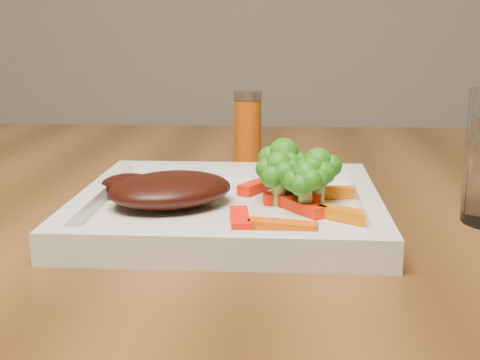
{
  "coord_description": "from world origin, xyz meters",
  "views": [
    {
      "loc": [
        -0.02,
        -0.82,
        0.92
      ],
      "look_at": [
        -0.06,
        -0.23,
        0.79
      ],
      "focal_mm": 50.0,
      "sensor_mm": 36.0,
      "label": 1
    }
  ],
  "objects": [
    {
      "name": "spice_shaker",
      "position": [
        -0.07,
        0.04,
        0.8
      ],
      "size": [
        0.04,
        0.04,
        0.09
      ],
      "primitive_type": "cylinder",
      "rotation": [
        0.0,
        0.0,
        0.29
      ],
      "color": "#AB4309",
      "rests_on": "dining_table"
    },
    {
      "name": "carrot_3",
      "position": [
        0.03,
        -0.2,
        0.77
      ],
      "size": [
        0.06,
        0.02,
        0.01
      ],
      "primitive_type": "cube",
      "rotation": [
        0.0,
        0.0,
        0.15
      ],
      "color": "#F06403",
      "rests_on": "plate"
    },
    {
      "name": "carrot_4",
      "position": [
        -0.05,
        -0.18,
        0.77
      ],
      "size": [
        0.04,
        0.05,
        0.01
      ],
      "primitive_type": "cube",
      "rotation": [
        0.0,
        0.0,
        1.06
      ],
      "color": "#FF1904",
      "rests_on": "plate"
    },
    {
      "name": "plate",
      "position": [
        -0.07,
        -0.23,
        0.76
      ],
      "size": [
        0.27,
        0.27,
        0.01
      ],
      "primitive_type": "cube",
      "color": "silver",
      "rests_on": "dining_table"
    },
    {
      "name": "broccoli_0",
      "position": [
        -0.02,
        -0.2,
        0.8
      ],
      "size": [
        0.06,
        0.06,
        0.07
      ],
      "primitive_type": null,
      "rotation": [
        0.0,
        0.0,
        0.17
      ],
      "color": "#377B14",
      "rests_on": "plate"
    },
    {
      "name": "carrot_5",
      "position": [
        -0.01,
        -0.25,
        0.77
      ],
      "size": [
        0.04,
        0.05,
        0.01
      ],
      "primitive_type": "cube",
      "rotation": [
        0.0,
        0.0,
        -0.94
      ],
      "color": "red",
      "rests_on": "plate"
    },
    {
      "name": "broccoli_3",
      "position": [
        -0.03,
        -0.23,
        0.79
      ],
      "size": [
        0.06,
        0.06,
        0.06
      ],
      "primitive_type": null,
      "rotation": [
        0.0,
        0.0,
        -0.37
      ],
      "color": "#356510",
      "rests_on": "plate"
    },
    {
      "name": "steak",
      "position": [
        -0.13,
        -0.23,
        0.78
      ],
      "size": [
        0.15,
        0.14,
        0.03
      ],
      "primitive_type": "ellipsoid",
      "rotation": [
        0.0,
        0.0,
        0.6
      ],
      "color": "black",
      "rests_on": "plate"
    },
    {
      "name": "carrot_1",
      "position": [
        0.03,
        -0.28,
        0.77
      ],
      "size": [
        0.05,
        0.04,
        0.01
      ],
      "primitive_type": "cube",
      "rotation": [
        0.0,
        0.0,
        -0.63
      ],
      "color": "#CC5F03",
      "rests_on": "plate"
    },
    {
      "name": "broccoli_2",
      "position": [
        -0.01,
        -0.25,
        0.79
      ],
      "size": [
        0.05,
        0.05,
        0.06
      ],
      "primitive_type": null,
      "rotation": [
        0.0,
        0.0,
        -0.1
      ],
      "color": "#237213",
      "rests_on": "plate"
    },
    {
      "name": "carrot_2",
      "position": [
        -0.06,
        -0.3,
        0.77
      ],
      "size": [
        0.02,
        0.06,
        0.01
      ],
      "primitive_type": "cube",
      "rotation": [
        0.0,
        0.0,
        1.68
      ],
      "color": "#FF1104",
      "rests_on": "plate"
    },
    {
      "name": "broccoli_1",
      "position": [
        0.01,
        -0.22,
        0.79
      ],
      "size": [
        0.05,
        0.05,
        0.06
      ],
      "primitive_type": null,
      "rotation": [
        0.0,
        0.0,
        -0.04
      ],
      "color": "#136010",
      "rests_on": "plate"
    },
    {
      "name": "carrot_6",
      "position": [
        -0.02,
        -0.22,
        0.77
      ],
      "size": [
        0.05,
        0.02,
        0.01
      ],
      "primitive_type": "cube",
      "rotation": [
        0.0,
        0.0,
        0.13
      ],
      "color": "#FF1804",
      "rests_on": "plate"
    },
    {
      "name": "carrot_0",
      "position": [
        -0.02,
        -0.31,
        0.77
      ],
      "size": [
        0.06,
        0.03,
        0.01
      ],
      "primitive_type": "cube",
      "rotation": [
        0.0,
        0.0,
        -0.23
      ],
      "color": "#D64B03",
      "rests_on": "plate"
    }
  ]
}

